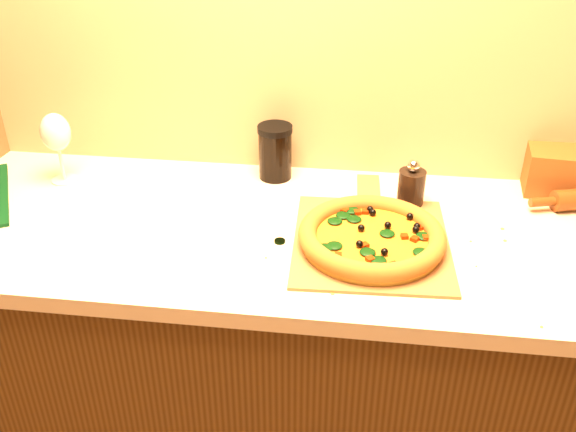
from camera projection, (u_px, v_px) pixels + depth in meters
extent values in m
plane|color=#9E8460|center=(305.00, 6.00, 1.60)|extent=(4.00, 0.00, 4.00)
cube|color=#45280E|center=(289.00, 370.00, 1.79)|extent=(2.80, 0.65, 0.86)
cube|color=beige|center=(289.00, 234.00, 1.56)|extent=(2.84, 0.68, 0.04)
cube|color=brown|center=(371.00, 242.00, 1.49)|extent=(0.37, 0.41, 0.01)
cube|color=brown|center=(369.00, 189.00, 1.71)|extent=(0.07, 0.16, 0.01)
cylinder|color=#AB812A|center=(371.00, 242.00, 1.47)|extent=(0.32, 0.32, 0.02)
cylinder|color=orange|center=(372.00, 238.00, 1.46)|extent=(0.27, 0.27, 0.01)
torus|color=#914A1A|center=(372.00, 235.00, 1.46)|extent=(0.34, 0.34, 0.04)
ellipsoid|color=black|center=(394.00, 229.00, 1.48)|extent=(0.04, 0.04, 0.01)
sphere|color=black|center=(354.00, 237.00, 1.44)|extent=(0.02, 0.02, 0.02)
cube|color=#8C2005|center=(381.00, 247.00, 1.41)|extent=(0.02, 0.02, 0.01)
cylinder|color=black|center=(280.00, 241.00, 1.49)|extent=(0.03, 0.03, 0.01)
cylinder|color=black|center=(411.00, 189.00, 1.62)|extent=(0.07, 0.07, 0.10)
sphere|color=silver|center=(414.00, 166.00, 1.59)|extent=(0.03, 0.03, 0.03)
cylinder|color=#5C2F0F|center=(542.00, 202.00, 1.60)|extent=(0.07, 0.04, 0.02)
cylinder|color=silver|center=(65.00, 180.00, 1.76)|extent=(0.07, 0.07, 0.00)
cylinder|color=silver|center=(62.00, 165.00, 1.74)|extent=(0.01, 0.01, 0.09)
ellipsoid|color=silver|center=(55.00, 132.00, 1.69)|extent=(0.08, 0.08, 0.10)
cylinder|color=black|center=(275.00, 155.00, 1.75)|extent=(0.09, 0.09, 0.13)
cylinder|color=black|center=(275.00, 129.00, 1.71)|extent=(0.09, 0.09, 0.02)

